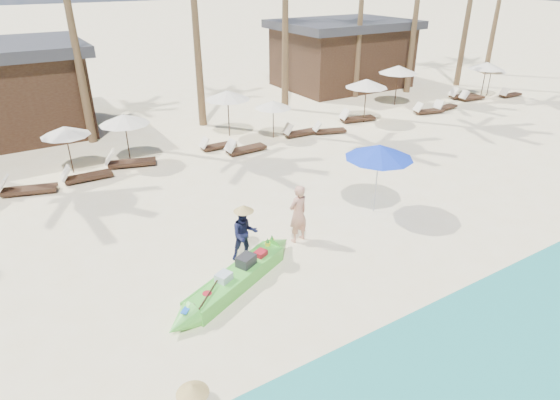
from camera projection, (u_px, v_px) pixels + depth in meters
ground at (334, 267)px, 12.84m from camera, size 240.00×240.00×0.00m
wet_sand_strip at (493, 393)px, 9.02m from camera, size 240.00×4.50×0.01m
green_canoe at (236, 278)px, 11.99m from camera, size 4.97×2.53×0.68m
tourist at (298, 214)px, 13.70m from camera, size 0.72×0.53×1.81m
vendor_green at (245, 234)px, 12.89m from camera, size 0.88×0.75×1.56m
blue_umbrella at (379, 151)px, 14.85m from camera, size 2.20×2.20×2.37m
resort_parasol_4 at (65, 131)px, 18.02m from camera, size 1.87×1.87×1.92m
lounger_4_left at (25, 188)px, 16.90m from camera, size 2.02×1.14×0.66m
lounger_4_right at (85, 176)px, 17.96m from camera, size 1.86×0.62×0.63m
resort_parasol_5 at (124, 119)px, 18.89m from camera, size 2.04×2.04×2.10m
lounger_5_left at (128, 161)px, 19.24m from camera, size 2.09×1.16×0.68m
resort_parasol_6 at (227, 95)px, 22.02m from camera, size 2.17×2.17×2.23m
lounger_6_left at (216, 145)px, 21.14m from camera, size 1.68×0.52×0.57m
lounger_6_right at (244, 148)px, 20.69m from camera, size 1.91×0.65×0.64m
resort_parasol_7 at (273, 104)px, 21.92m from camera, size 1.77×1.77×1.82m
lounger_7_left at (299, 132)px, 22.81m from camera, size 1.84×0.66×0.62m
lounger_7_right at (328, 130)px, 23.14m from camera, size 1.72×0.99×0.56m
resort_parasol_8 at (367, 83)px, 24.11m from camera, size 2.20×2.20×2.27m
lounger_8_left at (356, 118)px, 24.91m from camera, size 2.03×0.99×0.66m
resort_parasol_9 at (398, 69)px, 27.16m from camera, size 2.26×2.26×2.33m
lounger_9_left at (427, 110)px, 26.30m from camera, size 1.85×0.96×0.60m
lounger_9_right at (444, 107)px, 26.98m from camera, size 1.78×0.71×0.59m
resort_parasol_10 at (487, 65)px, 28.73m from camera, size 2.16×2.16×2.23m
lounger_10_left at (471, 97)px, 28.96m from camera, size 1.78×0.70×0.59m
lounger_10_right at (462, 95)px, 29.36m from camera, size 2.01×1.06×0.65m
resort_parasol_11 at (492, 69)px, 29.40m from camera, size 1.84×1.84×1.89m
lounger_11_left at (510, 94)px, 29.74m from camera, size 1.66×0.59×0.55m
pavilion_east at (342, 53)px, 31.79m from camera, size 8.80×6.60×4.30m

